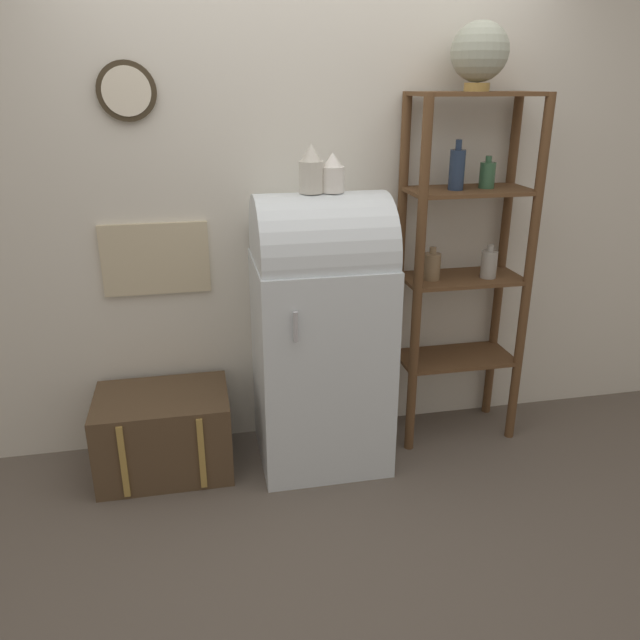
# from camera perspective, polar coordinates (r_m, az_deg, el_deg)

# --- Properties ---
(ground_plane) EXTENTS (12.00, 12.00, 0.00)m
(ground_plane) POSITION_cam_1_polar(r_m,az_deg,el_deg) (3.32, 0.96, -14.34)
(ground_plane) COLOR #60564C
(wall_back) EXTENTS (7.00, 0.09, 2.70)m
(wall_back) POSITION_cam_1_polar(r_m,az_deg,el_deg) (3.32, -1.19, 11.12)
(wall_back) COLOR silver
(wall_back) RESTS_ON ground_plane
(refrigerator) EXTENTS (0.66, 0.63, 1.43)m
(refrigerator) POSITION_cam_1_polar(r_m,az_deg,el_deg) (3.18, 0.07, -0.71)
(refrigerator) COLOR silver
(refrigerator) RESTS_ON ground_plane
(suitcase_trunk) EXTENTS (0.67, 0.48, 0.43)m
(suitcase_trunk) POSITION_cam_1_polar(r_m,az_deg,el_deg) (3.38, -14.04, -9.95)
(suitcase_trunk) COLOR brown
(suitcase_trunk) RESTS_ON ground_plane
(shelf_unit) EXTENTS (0.66, 0.35, 1.87)m
(shelf_unit) POSITION_cam_1_polar(r_m,az_deg,el_deg) (3.41, 12.99, 6.04)
(shelf_unit) COLOR brown
(shelf_unit) RESTS_ON ground_plane
(globe) EXTENTS (0.28, 0.28, 0.32)m
(globe) POSITION_cam_1_polar(r_m,az_deg,el_deg) (3.30, 14.39, 22.61)
(globe) COLOR #AD8942
(globe) RESTS_ON shelf_unit
(vase_left) EXTENTS (0.11, 0.11, 0.22)m
(vase_left) POSITION_cam_1_polar(r_m,az_deg,el_deg) (2.96, -0.81, 13.53)
(vase_left) COLOR beige
(vase_left) RESTS_ON refrigerator
(vase_center) EXTENTS (0.11, 0.11, 0.18)m
(vase_center) POSITION_cam_1_polar(r_m,az_deg,el_deg) (2.99, 1.16, 13.20)
(vase_center) COLOR white
(vase_center) RESTS_ON refrigerator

